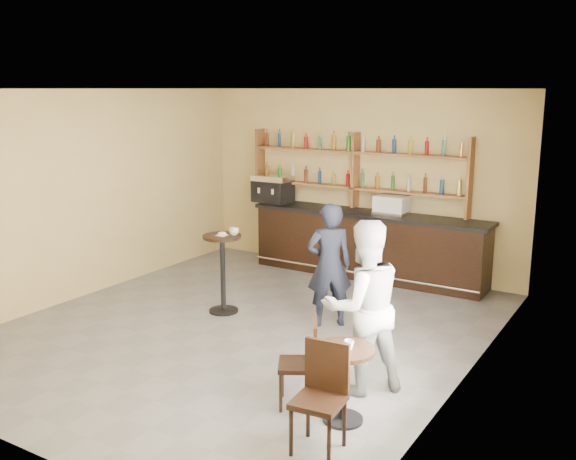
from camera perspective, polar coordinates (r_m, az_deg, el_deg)
The scene contains 23 objects.
floor at distance 8.87m, azimuth -3.85°, elevation -8.72°, with size 7.00×7.00×0.00m, color slate.
ceiling at distance 8.27m, azimuth -4.18°, elevation 12.42°, with size 7.00×7.00×0.00m, color white.
wall_back at distance 11.41m, azimuth 6.26°, elevation 4.33°, with size 7.00×7.00×0.00m, color #D1B776.
wall_front at distance 6.02m, azimuth -23.79°, elevation -4.09°, with size 7.00×7.00×0.00m, color #D1B776.
wall_left at distance 10.44m, azimuth -17.57°, elevation 3.06°, with size 7.00×7.00×0.00m, color #D1B776.
wall_right at distance 7.15m, azimuth 15.98°, elevation -0.99°, with size 7.00×7.00×0.00m, color #D1B776.
window_pane at distance 6.01m, azimuth 12.85°, elevation -2.35°, with size 2.00×2.00×0.00m, color white.
window_frame at distance 6.01m, azimuth 12.79°, elevation -2.34°, with size 0.04×1.70×2.10m, color black, non-canonical shape.
shelf_unit at distance 11.27m, azimuth 6.01°, elevation 5.31°, with size 4.00×0.26×1.40m, color brown, non-canonical shape.
liquor_bottles at distance 11.25m, azimuth 6.02°, elevation 6.17°, with size 3.68×0.10×1.00m, color #8C5919, non-canonical shape.
bar_counter at distance 11.14m, azimuth 7.12°, elevation -1.30°, with size 4.20×0.82×1.14m, color black, non-canonical shape.
espresso_machine at distance 11.90m, azimuth -1.36°, elevation 3.69°, with size 0.70×0.45×0.50m, color black, non-canonical shape.
pastry_case at distance 10.83m, azimuth 9.19°, elevation 2.19°, with size 0.54×0.43×0.32m, color silver, non-canonical shape.
pedestal_table at distance 9.36m, azimuth -5.81°, elevation -3.90°, with size 0.56×0.56×1.15m, color black, non-canonical shape.
napkin at distance 9.21m, azimuth -5.89°, elevation -0.46°, with size 0.15×0.15×0.00m, color white.
donut at distance 9.19m, azimuth -5.88°, elevation -0.34°, with size 0.12×0.12×0.04m, color #C38647.
cup_pedestal at distance 9.20m, azimuth -4.83°, elevation -0.13°, with size 0.14×0.14×0.11m, color white.
man_main at distance 8.74m, azimuth 3.68°, elevation -3.14°, with size 0.62×0.41×1.71m, color black.
cafe_table at distance 6.45m, azimuth 4.96°, elevation -13.55°, with size 0.60×0.60×0.76m, color black, non-canonical shape.
cup_cafe at distance 6.25m, azimuth 5.45°, elevation -10.13°, with size 0.10×0.10×0.09m, color white.
chair_west at distance 6.69m, azimuth 0.87°, elevation -11.80°, with size 0.39×0.39×0.91m, color black, non-canonical shape.
chair_south at distance 5.90m, azimuth 2.72°, elevation -14.89°, with size 0.43×0.43×0.99m, color black, non-canonical shape.
patron_second at distance 6.90m, azimuth 6.69°, elevation -6.76°, with size 0.91×0.71×1.88m, color #A09FA5.
Camera 1 is at (4.82, -6.72, 3.21)m, focal length 40.00 mm.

